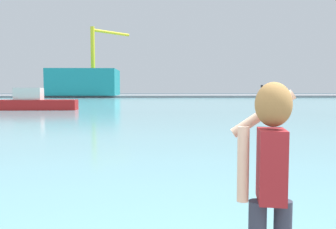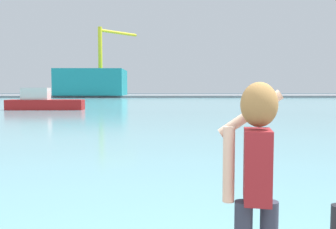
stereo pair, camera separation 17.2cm
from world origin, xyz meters
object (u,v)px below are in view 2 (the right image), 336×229
(warehouse_left, at_px, (92,82))
(port_crane, at_px, (105,54))
(person_photographer, at_px, (256,170))
(boat_moored, at_px, (43,102))

(warehouse_left, height_order, port_crane, port_crane)
(person_photographer, height_order, warehouse_left, warehouse_left)
(port_crane, bearing_deg, boat_moored, -87.99)
(person_photographer, xyz_separation_m, port_crane, (-14.49, 86.71, 9.18))
(port_crane, bearing_deg, warehouse_left, 167.84)
(person_photographer, distance_m, port_crane, 88.39)
(warehouse_left, bearing_deg, port_crane, -12.16)
(person_photographer, bearing_deg, port_crane, 20.85)
(person_photographer, relative_size, port_crane, 0.11)
(boat_moored, height_order, port_crane, port_crane)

